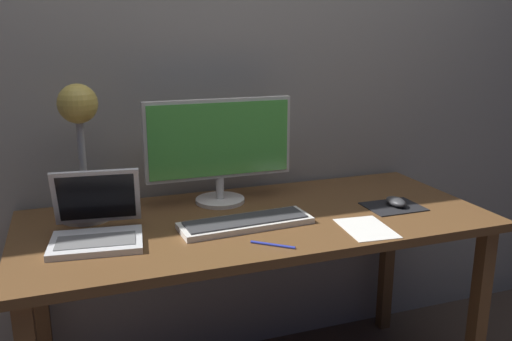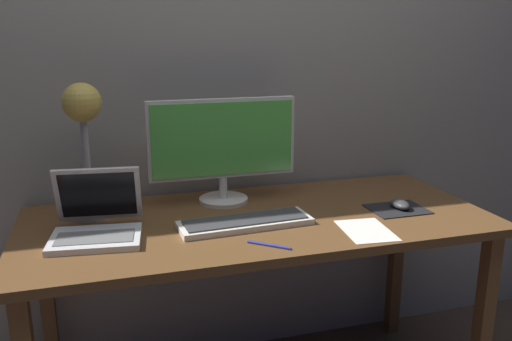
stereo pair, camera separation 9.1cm
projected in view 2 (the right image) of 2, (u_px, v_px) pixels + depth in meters
back_wall at (229, 47)px, 2.06m from camera, size 4.80×0.06×2.60m
desk at (258, 238)px, 1.85m from camera, size 1.60×0.70×0.74m
monitor at (223, 144)px, 1.94m from camera, size 0.55×0.18×0.39m
keyboard_main at (245, 222)px, 1.74m from camera, size 0.45×0.17×0.03m
laptop at (97, 217)px, 1.66m from camera, size 0.30×0.30×0.21m
desk_lamp at (84, 126)px, 1.77m from camera, size 0.18×0.18×0.46m
mousepad at (397, 209)px, 1.90m from camera, size 0.20×0.16×0.00m
mouse at (400, 204)px, 1.90m from camera, size 0.06×0.10×0.03m
paper_sheet_near_mouse at (366, 230)px, 1.70m from camera, size 0.17×0.22×0.00m
pen at (269, 245)px, 1.58m from camera, size 0.11×0.10×0.01m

